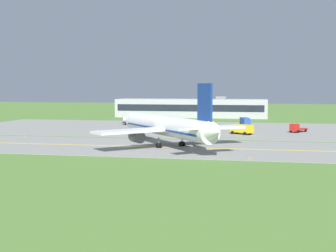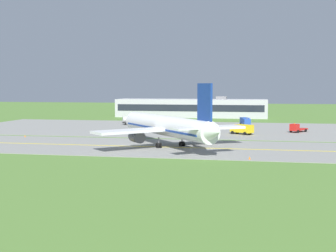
{
  "view_description": "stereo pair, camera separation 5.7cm",
  "coord_description": "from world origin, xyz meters",
  "px_view_note": "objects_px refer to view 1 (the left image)",
  "views": [
    {
      "loc": [
        26.51,
        -90.31,
        12.11
      ],
      "look_at": [
        7.77,
        3.8,
        4.0
      ],
      "focal_mm": 49.83,
      "sensor_mm": 36.0,
      "label": 1
    },
    {
      "loc": [
        26.56,
        -90.3,
        12.11
      ],
      "look_at": [
        7.77,
        3.8,
        4.0
      ],
      "focal_mm": 49.83,
      "sensor_mm": 36.0,
      "label": 2
    }
  ],
  "objects_px": {
    "airplane_lead": "(167,126)",
    "service_truck_catering": "(245,121)",
    "service_truck_baggage": "(242,129)",
    "service_truck_fuel": "(132,120)",
    "service_truck_pushback": "(297,128)"
  },
  "relations": [
    {
      "from": "airplane_lead",
      "to": "service_truck_fuel",
      "type": "relative_size",
      "value": 5.34
    },
    {
      "from": "service_truck_baggage",
      "to": "service_truck_pushback",
      "type": "distance_m",
      "value": 16.13
    },
    {
      "from": "service_truck_catering",
      "to": "service_truck_pushback",
      "type": "bearing_deg",
      "value": -51.93
    },
    {
      "from": "service_truck_fuel",
      "to": "service_truck_pushback",
      "type": "xyz_separation_m",
      "value": [
        49.49,
        -16.05,
        -0.35
      ]
    },
    {
      "from": "service_truck_pushback",
      "to": "airplane_lead",
      "type": "bearing_deg",
      "value": -128.71
    },
    {
      "from": "airplane_lead",
      "to": "service_truck_catering",
      "type": "relative_size",
      "value": 5.28
    },
    {
      "from": "service_truck_baggage",
      "to": "service_truck_catering",
      "type": "xyz_separation_m",
      "value": [
        -0.02,
        25.91,
        0.0
      ]
    },
    {
      "from": "airplane_lead",
      "to": "service_truck_baggage",
      "type": "xyz_separation_m",
      "value": [
        13.88,
        26.79,
        -2.6
      ]
    },
    {
      "from": "service_truck_baggage",
      "to": "service_truck_fuel",
      "type": "xyz_separation_m",
      "value": [
        -35.49,
        24.05,
        0.0
      ]
    },
    {
      "from": "service_truck_baggage",
      "to": "airplane_lead",
      "type": "bearing_deg",
      "value": -117.39
    },
    {
      "from": "airplane_lead",
      "to": "service_truck_catering",
      "type": "bearing_deg",
      "value": 75.27
    },
    {
      "from": "service_truck_fuel",
      "to": "service_truck_baggage",
      "type": "bearing_deg",
      "value": -34.13
    },
    {
      "from": "service_truck_fuel",
      "to": "service_truck_pushback",
      "type": "bearing_deg",
      "value": -17.97
    },
    {
      "from": "airplane_lead",
      "to": "service_truck_catering",
      "type": "distance_m",
      "value": 54.55
    },
    {
      "from": "airplane_lead",
      "to": "service_truck_fuel",
      "type": "distance_m",
      "value": 55.31
    }
  ]
}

